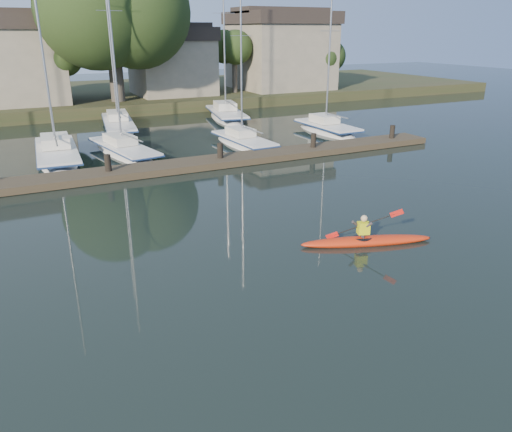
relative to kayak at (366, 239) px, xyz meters
name	(u,v)px	position (x,y,z in m)	size (l,w,h in m)	color
ground	(311,286)	(-3.32, -1.73, -0.18)	(160.00, 160.00, 0.00)	black
kayak	(366,239)	(0.00, 0.00, 0.00)	(4.61, 2.07, 1.49)	red
dock	(167,167)	(-3.32, 12.27, 0.02)	(34.00, 2.00, 1.80)	#3F3624
sailboat_1	(58,163)	(-8.20, 17.42, -0.38)	(2.74, 9.16, 14.80)	silver
sailboat_2	(125,157)	(-4.52, 17.03, -0.35)	(3.32, 8.44, 13.63)	silver
sailboat_3	(243,148)	(2.86, 16.06, -0.35)	(2.24, 7.22, 11.50)	silver
sailboat_4	(327,135)	(10.09, 17.31, -0.38)	(2.14, 7.08, 12.03)	silver
sailboat_6	(119,131)	(-3.05, 25.44, -0.37)	(3.46, 10.20, 15.91)	silver
sailboat_7	(227,121)	(5.92, 25.95, -0.39)	(4.02, 9.09, 14.19)	silver
shore	(100,71)	(-1.70, 38.56, 3.05)	(90.00, 25.25, 12.75)	#2A371B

